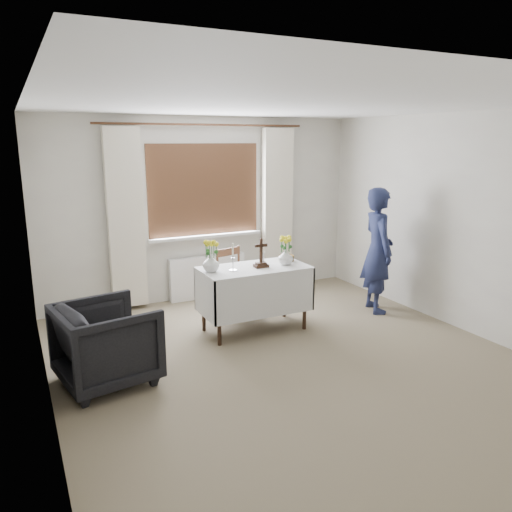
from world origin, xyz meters
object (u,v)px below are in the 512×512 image
Objects in this scene: armchair at (107,343)px; flower_vase_right at (285,257)px; wooden_chair at (237,283)px; wooden_cross at (261,253)px; person at (378,250)px; altar_table at (254,299)px; flower_vase_left at (211,263)px.

armchair is 2.27m from flower_vase_right.
wooden_chair is 4.72× the size of flower_vase_right.
wooden_chair is 2.54× the size of wooden_cross.
altar_table is at bearing 104.30° from person.
armchair is at bearing 114.74° from person.
armchair is at bearing -166.50° from flower_vase_right.
altar_table is 6.80× the size of flower_vase_right.
wooden_chair is at bearing 121.86° from flower_vase_right.
flower_vase_right reaches higher than wooden_chair.
flower_vase_left is at bearing 104.02° from person.
altar_table reaches higher than armchair.
flower_vase_right is (0.38, -0.05, 0.47)m from altar_table.
wooden_cross is (-1.66, 0.04, 0.13)m from person.
flower_vase_right is at bearing 0.77° from wooden_cross.
wooden_chair is 0.81m from flower_vase_right.
wooden_cross reaches higher than flower_vase_right.
person is (3.50, 0.50, 0.43)m from armchair.
flower_vase_right is at bearing -72.30° from wooden_chair.
altar_table is 6.36× the size of flower_vase_left.
wooden_cross is at bearing 105.39° from person.
wooden_cross is at bearing -6.50° from flower_vase_left.
flower_vase_left reaches higher than armchair.
flower_vase_left reaches higher than flower_vase_right.
wooden_cross is at bearing -26.63° from altar_table.
flower_vase_left is at bearing 177.31° from wooden_cross.
altar_table is 0.70m from flower_vase_left.
wooden_cross is 0.32m from flower_vase_right.
person is at bearing 2.54° from wooden_cross.
armchair is 1.48m from flower_vase_left.
flower_vase_right is at bearing 105.80° from person.
flower_vase_left is (-2.24, 0.10, 0.06)m from person.
wooden_cross reaches higher than flower_vase_left.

